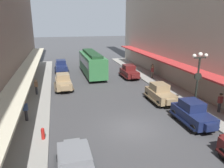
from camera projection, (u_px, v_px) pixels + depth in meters
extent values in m
plane|color=#424244|center=(132.00, 129.00, 16.34)|extent=(200.00, 200.00, 0.00)
cube|color=#99968E|center=(26.00, 141.00, 14.54)|extent=(3.00, 60.00, 0.15)
cube|color=#99968E|center=(217.00, 117.00, 18.11)|extent=(3.00, 60.00, 0.15)
cube|color=beige|center=(10.00, 101.00, 13.57)|extent=(1.80, 54.00, 0.16)
cube|color=#19234C|center=(193.00, 115.00, 16.89)|extent=(1.74, 3.92, 0.80)
cube|color=#19234C|center=(192.00, 105.00, 16.92)|extent=(1.46, 1.72, 0.70)
cube|color=#8C9EA8|center=(192.00, 105.00, 16.92)|extent=(1.39, 1.68, 0.42)
cube|color=#19234C|center=(211.00, 127.00, 14.89)|extent=(0.94, 0.37, 0.52)
cube|color=black|center=(203.00, 118.00, 17.20)|extent=(0.28, 3.51, 0.12)
cube|color=black|center=(181.00, 120.00, 16.77)|extent=(0.28, 3.51, 0.12)
cylinder|color=black|center=(213.00, 127.00, 15.92)|extent=(0.23, 0.68, 0.68)
cylinder|color=black|center=(193.00, 129.00, 15.55)|extent=(0.23, 0.68, 0.68)
cylinder|color=black|center=(191.00, 112.00, 18.46)|extent=(0.23, 0.68, 0.68)
cylinder|color=black|center=(174.00, 114.00, 18.10)|extent=(0.23, 0.68, 0.68)
cube|color=slate|center=(76.00, 168.00, 10.87)|extent=(1.73, 3.91, 0.80)
cube|color=slate|center=(75.00, 157.00, 10.43)|extent=(1.45, 1.71, 0.70)
cube|color=#8C9EA8|center=(75.00, 157.00, 10.43)|extent=(1.38, 1.68, 0.42)
cube|color=slate|center=(72.00, 144.00, 12.83)|extent=(0.94, 0.37, 0.52)
cylinder|color=black|center=(59.00, 161.00, 12.05)|extent=(0.22, 0.68, 0.68)
cylinder|color=black|center=(88.00, 156.00, 12.44)|extent=(0.22, 0.68, 0.68)
cube|color=#591919|center=(129.00, 73.00, 30.58)|extent=(1.73, 3.91, 0.80)
cube|color=#591919|center=(129.00, 67.00, 30.60)|extent=(1.45, 1.71, 0.70)
cube|color=#8C9EA8|center=(129.00, 67.00, 30.60)|extent=(1.38, 1.68, 0.42)
cube|color=#591919|center=(135.00, 76.00, 28.59)|extent=(0.94, 0.37, 0.52)
cube|color=black|center=(136.00, 75.00, 30.90)|extent=(0.27, 3.51, 0.12)
cube|color=black|center=(123.00, 76.00, 30.43)|extent=(0.27, 3.51, 0.12)
cylinder|color=black|center=(138.00, 78.00, 29.62)|extent=(0.23, 0.68, 0.68)
cylinder|color=black|center=(127.00, 78.00, 29.22)|extent=(0.23, 0.68, 0.68)
cylinder|color=black|center=(131.00, 73.00, 32.15)|extent=(0.23, 0.68, 0.68)
cylinder|color=black|center=(121.00, 74.00, 31.76)|extent=(0.23, 0.68, 0.68)
cube|color=#19234C|center=(61.00, 67.00, 34.41)|extent=(1.78, 3.93, 0.80)
cube|color=#19234C|center=(61.00, 62.00, 34.43)|extent=(1.48, 1.73, 0.70)
cube|color=#8C9EA8|center=(61.00, 62.00, 34.43)|extent=(1.40, 1.69, 0.42)
cube|color=#19234C|center=(62.00, 70.00, 32.42)|extent=(0.94, 0.38, 0.52)
cube|color=black|center=(67.00, 69.00, 34.74)|extent=(0.31, 3.51, 0.12)
cube|color=black|center=(55.00, 69.00, 34.25)|extent=(0.31, 3.51, 0.12)
cylinder|color=black|center=(67.00, 71.00, 33.46)|extent=(0.23, 0.68, 0.68)
cylinder|color=black|center=(56.00, 72.00, 33.05)|extent=(0.23, 0.68, 0.68)
cylinder|color=black|center=(66.00, 68.00, 35.99)|extent=(0.23, 0.68, 0.68)
cylinder|color=black|center=(56.00, 68.00, 35.57)|extent=(0.23, 0.68, 0.68)
cube|color=#997F5B|center=(63.00, 83.00, 25.47)|extent=(1.83, 3.95, 0.80)
cube|color=#997F5B|center=(63.00, 77.00, 25.49)|extent=(1.50, 1.75, 0.70)
cube|color=#8C9EA8|center=(63.00, 77.00, 25.49)|extent=(1.42, 1.71, 0.42)
cube|color=#997F5B|center=(65.00, 88.00, 23.50)|extent=(0.95, 0.39, 0.52)
cube|color=#4C3F2D|center=(72.00, 85.00, 25.82)|extent=(0.36, 3.52, 0.12)
cube|color=#4C3F2D|center=(55.00, 87.00, 25.31)|extent=(0.36, 3.52, 0.12)
cylinder|color=black|center=(72.00, 89.00, 24.55)|extent=(0.24, 0.69, 0.68)
cylinder|color=black|center=(57.00, 91.00, 24.11)|extent=(0.24, 0.69, 0.68)
cylinder|color=black|center=(69.00, 83.00, 27.06)|extent=(0.24, 0.69, 0.68)
cylinder|color=black|center=(56.00, 84.00, 26.63)|extent=(0.24, 0.69, 0.68)
cube|color=#997F5B|center=(160.00, 95.00, 21.50)|extent=(1.73, 3.91, 0.80)
cube|color=#997F5B|center=(160.00, 87.00, 21.52)|extent=(1.45, 1.71, 0.70)
cube|color=#8C9EA8|center=(160.00, 87.00, 21.52)|extent=(1.38, 1.67, 0.42)
cube|color=#997F5B|center=(171.00, 102.00, 19.50)|extent=(0.94, 0.37, 0.52)
cube|color=#4C3F2D|center=(169.00, 97.00, 21.81)|extent=(0.26, 3.51, 0.12)
cube|color=#4C3F2D|center=(151.00, 99.00, 21.37)|extent=(0.26, 3.51, 0.12)
cylinder|color=black|center=(174.00, 103.00, 20.53)|extent=(0.22, 0.68, 0.68)
cylinder|color=black|center=(159.00, 104.00, 20.15)|extent=(0.22, 0.68, 0.68)
cylinder|color=black|center=(161.00, 94.00, 23.07)|extent=(0.22, 0.68, 0.68)
cylinder|color=black|center=(147.00, 95.00, 22.70)|extent=(0.22, 0.68, 0.68)
cylinder|color=black|center=(223.00, 154.00, 12.66)|extent=(0.25, 0.69, 0.68)
cube|color=#33723F|center=(92.00, 64.00, 31.79)|extent=(2.66, 9.64, 2.70)
cube|color=#1C3F23|center=(92.00, 53.00, 31.36)|extent=(1.64, 8.66, 0.36)
cube|color=#8C9EA8|center=(92.00, 61.00, 31.66)|extent=(2.67, 8.87, 0.95)
cube|color=black|center=(89.00, 70.00, 34.89)|extent=(2.02, 1.23, 0.40)
cube|color=black|center=(96.00, 79.00, 29.56)|extent=(2.02, 1.23, 0.40)
cube|color=black|center=(194.00, 108.00, 19.24)|extent=(0.44, 0.44, 0.50)
cylinder|color=black|center=(197.00, 82.00, 18.58)|extent=(0.16, 0.16, 4.20)
cube|color=black|center=(200.00, 58.00, 17.99)|extent=(1.10, 0.10, 0.10)
sphere|color=white|center=(194.00, 56.00, 17.81)|extent=(0.32, 0.32, 0.32)
sphere|color=white|center=(206.00, 55.00, 18.07)|extent=(0.32, 0.32, 0.32)
sphere|color=white|center=(200.00, 54.00, 17.92)|extent=(0.36, 0.36, 0.36)
cylinder|color=black|center=(198.00, 76.00, 18.44)|extent=(0.64, 0.18, 0.64)
cylinder|color=silver|center=(197.00, 76.00, 18.53)|extent=(0.56, 0.02, 0.56)
cylinder|color=#B21E19|center=(43.00, 134.00, 14.54)|extent=(0.24, 0.24, 0.70)
sphere|color=#B21E19|center=(42.00, 129.00, 14.43)|extent=(0.20, 0.20, 0.20)
cylinder|color=#4C4238|center=(152.00, 75.00, 30.10)|extent=(0.24, 0.24, 0.85)
cube|color=maroon|center=(152.00, 70.00, 29.90)|extent=(0.36, 0.22, 0.56)
sphere|color=tan|center=(153.00, 67.00, 29.79)|extent=(0.22, 0.22, 0.22)
cylinder|color=#2D2D33|center=(152.00, 73.00, 31.47)|extent=(0.24, 0.24, 0.85)
cube|color=#8C6647|center=(152.00, 68.00, 31.27)|extent=(0.36, 0.22, 0.56)
sphere|color=tan|center=(153.00, 65.00, 31.16)|extent=(0.22, 0.22, 0.22)
cylinder|color=black|center=(153.00, 64.00, 31.13)|extent=(0.28, 0.28, 0.04)
cylinder|color=slate|center=(152.00, 72.00, 32.01)|extent=(0.24, 0.24, 0.85)
cube|color=#4C724C|center=(152.00, 67.00, 31.81)|extent=(0.36, 0.22, 0.56)
sphere|color=beige|center=(152.00, 64.00, 31.70)|extent=(0.22, 0.22, 0.22)
cylinder|color=#2D2D33|center=(219.00, 107.00, 18.81)|extent=(0.24, 0.24, 0.85)
cube|color=maroon|center=(220.00, 100.00, 18.62)|extent=(0.36, 0.22, 0.56)
sphere|color=#9E7051|center=(221.00, 95.00, 18.51)|extent=(0.22, 0.22, 0.22)
cylinder|color=black|center=(221.00, 94.00, 18.47)|extent=(0.28, 0.28, 0.04)
cylinder|color=#2D2D33|center=(37.00, 91.00, 23.38)|extent=(0.24, 0.24, 0.85)
cube|color=#8C6647|center=(36.00, 84.00, 23.19)|extent=(0.36, 0.22, 0.56)
sphere|color=tan|center=(36.00, 81.00, 23.07)|extent=(0.22, 0.22, 0.22)
cylinder|color=#2D2D33|center=(26.00, 115.00, 17.25)|extent=(0.24, 0.24, 0.85)
cube|color=#3F598C|center=(25.00, 107.00, 17.06)|extent=(0.36, 0.22, 0.56)
sphere|color=#9E7051|center=(25.00, 102.00, 16.94)|extent=(0.22, 0.22, 0.22)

